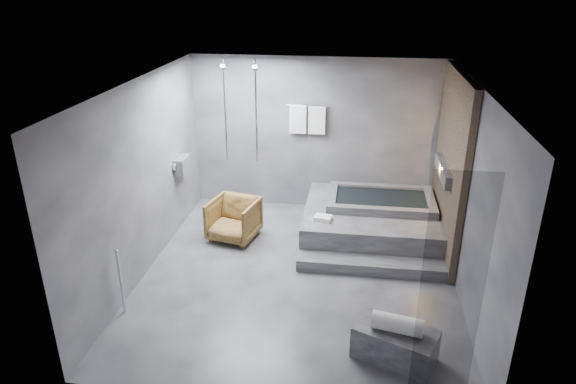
# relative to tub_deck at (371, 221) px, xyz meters

# --- Properties ---
(room) EXTENTS (5.00, 5.04, 2.82)m
(room) POSITION_rel_tub_deck_xyz_m (-0.65, -1.21, 1.48)
(room) COLOR #323235
(room) RESTS_ON ground
(tub_deck) EXTENTS (2.20, 2.00, 0.50)m
(tub_deck) POSITION_rel_tub_deck_xyz_m (0.00, 0.00, 0.00)
(tub_deck) COLOR #38373A
(tub_deck) RESTS_ON ground
(tub_step) EXTENTS (2.20, 0.36, 0.18)m
(tub_step) POSITION_rel_tub_deck_xyz_m (0.00, -1.18, -0.16)
(tub_step) COLOR #38373A
(tub_step) RESTS_ON ground
(concrete_bench) EXTENTS (1.02, 0.81, 0.41)m
(concrete_bench) POSITION_rel_tub_deck_xyz_m (0.26, -3.06, -0.05)
(concrete_bench) COLOR #373639
(concrete_bench) RESTS_ON ground
(driftwood_chair) EXTENTS (0.89, 0.90, 0.69)m
(driftwood_chair) POSITION_rel_tub_deck_xyz_m (-2.26, -0.44, 0.10)
(driftwood_chair) COLOR #472E11
(driftwood_chair) RESTS_ON ground
(rolled_towel) EXTENTS (0.60, 0.32, 0.21)m
(rolled_towel) POSITION_rel_tub_deck_xyz_m (0.26, -3.09, 0.26)
(rolled_towel) COLOR white
(rolled_towel) RESTS_ON concrete_bench
(deck_towel) EXTENTS (0.30, 0.24, 0.07)m
(deck_towel) POSITION_rel_tub_deck_xyz_m (-0.77, -0.58, 0.29)
(deck_towel) COLOR white
(deck_towel) RESTS_ON tub_deck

